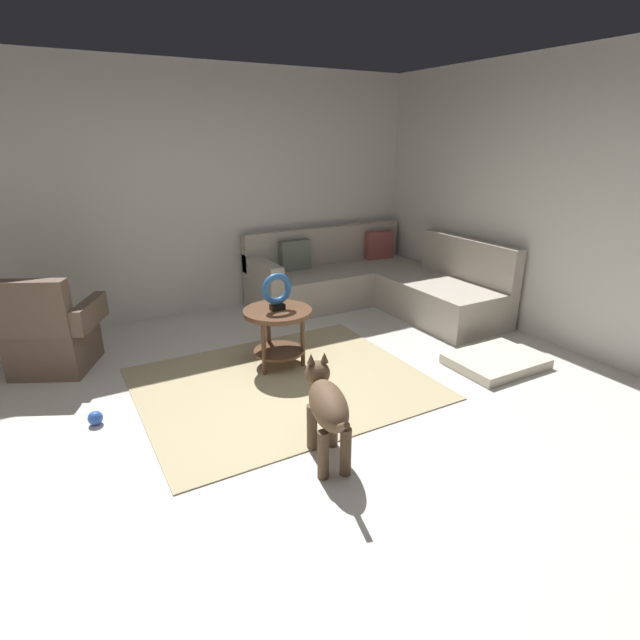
# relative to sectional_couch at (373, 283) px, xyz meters

# --- Properties ---
(ground_plane) EXTENTS (6.00, 6.00, 0.10)m
(ground_plane) POSITION_rel_sectional_couch_xyz_m (-1.99, -2.02, -0.34)
(ground_plane) COLOR silver
(wall_back) EXTENTS (6.00, 0.12, 2.70)m
(wall_back) POSITION_rel_sectional_couch_xyz_m (-1.99, 0.92, 1.06)
(wall_back) COLOR silver
(wall_back) RESTS_ON ground_plane
(wall_right) EXTENTS (0.12, 6.00, 2.70)m
(wall_right) POSITION_rel_sectional_couch_xyz_m (0.95, -2.02, 1.06)
(wall_right) COLOR silver
(wall_right) RESTS_ON ground_plane
(area_rug) EXTENTS (2.30, 1.90, 0.01)m
(area_rug) POSITION_rel_sectional_couch_xyz_m (-1.84, -1.32, -0.28)
(area_rug) COLOR tan
(area_rug) RESTS_ON ground_plane
(sectional_couch) EXTENTS (2.20, 2.25, 0.88)m
(sectional_couch) POSITION_rel_sectional_couch_xyz_m (0.00, 0.00, 0.00)
(sectional_couch) COLOR #B2A899
(sectional_couch) RESTS_ON ground_plane
(armchair) EXTENTS (0.98, 0.89, 0.88)m
(armchair) POSITION_rel_sectional_couch_xyz_m (-3.48, -0.09, 0.03)
(armchair) COLOR brown
(armchair) RESTS_ON ground_plane
(side_table) EXTENTS (0.60, 0.60, 0.54)m
(side_table) POSITION_rel_sectional_couch_xyz_m (-1.72, -0.99, 0.13)
(side_table) COLOR brown
(side_table) RESTS_ON ground_plane
(torus_sculpture) EXTENTS (0.28, 0.08, 0.33)m
(torus_sculpture) POSITION_rel_sectional_couch_xyz_m (-1.72, -0.99, 0.42)
(torus_sculpture) COLOR black
(torus_sculpture) RESTS_ON side_table
(dog_bed_mat) EXTENTS (0.80, 0.60, 0.09)m
(dog_bed_mat) POSITION_rel_sectional_couch_xyz_m (-0.01, -1.94, -0.24)
(dog_bed_mat) COLOR beige
(dog_bed_mat) RESTS_ON ground_plane
(dog) EXTENTS (0.36, 0.83, 0.63)m
(dog) POSITION_rel_sectional_couch_xyz_m (-2.02, -2.37, 0.09)
(dog) COLOR brown
(dog) RESTS_ON ground_plane
(dog_toy_ball) EXTENTS (0.10, 0.10, 0.10)m
(dog_toy_ball) POSITION_rel_sectional_couch_xyz_m (-3.28, -1.23, -0.24)
(dog_toy_ball) COLOR blue
(dog_toy_ball) RESTS_ON ground_plane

